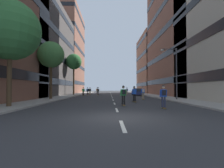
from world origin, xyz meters
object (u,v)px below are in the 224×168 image
Objects in this scene: skater_3 at (83,91)px; street_tree_near at (51,55)px; street_tree_mid at (10,30)px; skater_4 at (88,91)px; streetlamp_right at (174,68)px; skater_7 at (90,91)px; skater_2 at (98,91)px; skater_6 at (127,90)px; skater_0 at (97,91)px; skater_1 at (164,95)px; skater_8 at (143,92)px; street_tree_far at (74,62)px; parked_car_near at (137,92)px; skater_5 at (134,93)px; skater_9 at (123,94)px.

street_tree_near is at bearing -102.17° from skater_3.
skater_4 is at bearing 82.26° from street_tree_mid.
skater_7 is (-12.58, 17.33, -3.15)m from streetlamp_right.
skater_6 is at bearing 28.57° from skater_2.
skater_1 is at bearing -76.58° from skater_0.
streetlamp_right is 5.07m from skater_8.
skater_1 and skater_8 have the same top height.
skater_2 is at bearing 69.39° from street_tree_near.
street_tree_far is 8.39m from skater_2.
parked_car_near is 2.47× the size of skater_1.
street_tree_far is 5.09× the size of skater_5.
skater_1 is at bearing -115.75° from streetlamp_right.
streetlamp_right is at bearing -81.99° from parked_car_near.
skater_4 is (-8.77, 24.05, 0.00)m from skater_1.
skater_0 is at bearing 72.84° from skater_3.
skater_3 is at bearing -146.92° from skater_6.
street_tree_near is at bearing 90.00° from street_tree_mid.
skater_0 is 4.98m from skater_2.
skater_3 is at bearing 108.31° from skater_9.
skater_2 is 2.34m from skater_4.
skater_7 is at bearing 76.73° from skater_3.
street_tree_far reaches higher than skater_9.
skater_0 is 7.91m from skater_3.
parked_car_near is 0.49× the size of street_tree_far.
skater_6 is 26.26m from skater_9.
skater_8 is at bearing -63.61° from skater_2.
skater_6 is 9.06m from skater_7.
streetlamp_right reaches higher than skater_6.
skater_6 and skater_8 have the same top height.
streetlamp_right is at bearing -26.84° from skater_8.
street_tree_mid is at bearing -96.87° from skater_3.
skater_8 is (7.06, -14.22, 0.00)m from skater_2.
street_tree_mid reaches higher than skater_1.
street_tree_mid is at bearing -102.86° from skater_2.
skater_8 is at bearing 67.09° from skater_5.
skater_0 is (-9.04, 5.83, 0.29)m from parked_car_near.
skater_9 is (9.10, 1.47, -5.09)m from street_tree_mid.
skater_6 is at bearing 85.92° from skater_5.
street_tree_near is 16.42m from skater_1.
skater_5 is 1.00× the size of skater_7.
skater_3 is at bearing 113.11° from skater_1.
skater_4 is 9.99m from skater_6.
skater_5 is 21.19m from skater_7.
skater_0 is 7.44m from skater_6.
skater_2 and skater_5 have the same top height.
skater_8 is (7.61, -19.17, 0.03)m from skater_0.
street_tree_far is at bearing -135.63° from skater_0.
street_tree_mid is 4.69× the size of skater_9.
skater_1 is 6.08m from skater_5.
skater_2 is at bearing -1.74° from street_tree_far.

